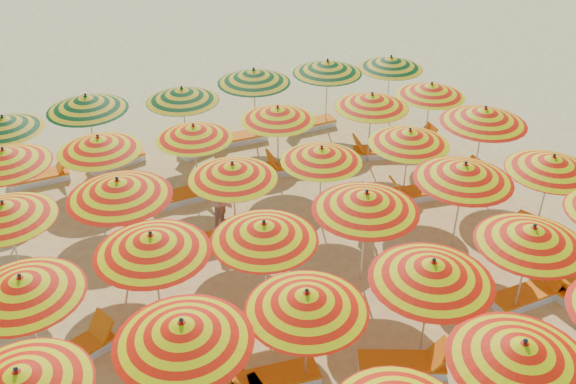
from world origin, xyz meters
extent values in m
plane|color=#F1CB6B|center=(0.00, 0.00, 0.00)|extent=(120.00, 120.00, 0.00)
cone|color=#E36500|center=(1.27, -6.22, 2.21)|extent=(3.03, 3.03, 0.45)
sphere|color=black|center=(1.27, -6.22, 2.47)|extent=(0.08, 0.08, 0.08)
cone|color=#E36500|center=(-6.18, -3.64, 2.09)|extent=(2.68, 2.68, 0.43)
sphere|color=black|center=(-6.18, -3.64, 2.34)|extent=(0.07, 0.07, 0.07)
cylinder|color=silver|center=(-3.61, -3.72, 1.19)|extent=(0.05, 0.05, 2.38)
cone|color=#E36500|center=(-3.61, -3.72, 2.22)|extent=(2.73, 2.73, 0.45)
sphere|color=black|center=(-3.61, -3.72, 2.48)|extent=(0.08, 0.08, 0.08)
cylinder|color=silver|center=(-1.37, -3.70, 1.13)|extent=(0.04, 0.04, 2.26)
cone|color=#E36500|center=(-1.37, -3.70, 2.11)|extent=(2.73, 2.73, 0.43)
sphere|color=black|center=(-1.37, -3.70, 2.35)|extent=(0.08, 0.08, 0.08)
cylinder|color=silver|center=(1.07, -3.95, 1.19)|extent=(0.05, 0.05, 2.38)
cone|color=#E36500|center=(1.07, -3.95, 2.22)|extent=(2.71, 2.71, 0.45)
sphere|color=black|center=(1.07, -3.95, 2.48)|extent=(0.08, 0.08, 0.08)
cylinder|color=silver|center=(3.63, -3.69, 1.14)|extent=(0.04, 0.04, 2.29)
cone|color=#E36500|center=(3.63, -3.69, 2.14)|extent=(2.49, 2.49, 0.44)
sphere|color=black|center=(3.63, -3.69, 2.39)|extent=(0.08, 0.08, 0.08)
cylinder|color=silver|center=(-6.01, -1.36, 1.13)|extent=(0.04, 0.04, 2.26)
cone|color=#E36500|center=(-6.01, -1.36, 2.11)|extent=(2.30, 2.30, 0.43)
sphere|color=black|center=(-6.01, -1.36, 2.36)|extent=(0.08, 0.08, 0.08)
cylinder|color=silver|center=(-3.57, -1.09, 1.18)|extent=(0.04, 0.04, 2.35)
cone|color=#E36500|center=(-3.57, -1.09, 2.19)|extent=(2.89, 2.89, 0.45)
sphere|color=black|center=(-3.57, -1.09, 2.45)|extent=(0.08, 0.08, 0.08)
cylinder|color=silver|center=(-1.33, -1.45, 1.13)|extent=(0.04, 0.04, 2.26)
cone|color=#E36500|center=(-1.33, -1.45, 2.11)|extent=(2.85, 2.85, 0.43)
sphere|color=black|center=(-1.33, -1.45, 2.36)|extent=(0.08, 0.08, 0.08)
cylinder|color=silver|center=(1.06, -1.38, 1.19)|extent=(0.05, 0.05, 2.37)
cone|color=#E36500|center=(1.06, -1.38, 2.21)|extent=(2.90, 2.90, 0.45)
sphere|color=black|center=(1.06, -1.38, 2.47)|extent=(0.08, 0.08, 0.08)
cylinder|color=silver|center=(3.79, -1.13, 1.17)|extent=(0.04, 0.04, 2.35)
cone|color=#E36500|center=(3.79, -1.13, 2.19)|extent=(2.96, 2.96, 0.45)
sphere|color=black|center=(3.79, -1.13, 2.45)|extent=(0.08, 0.08, 0.08)
cylinder|color=silver|center=(6.14, -1.45, 1.11)|extent=(0.04, 0.04, 2.22)
cone|color=#E36500|center=(6.14, -1.45, 2.07)|extent=(2.79, 2.79, 0.42)
sphere|color=black|center=(6.14, -1.45, 2.32)|extent=(0.07, 0.07, 0.07)
cylinder|color=silver|center=(-6.24, 1.48, 1.10)|extent=(0.04, 0.04, 2.20)
cone|color=#E36500|center=(-6.24, 1.48, 2.05)|extent=(2.26, 2.26, 0.42)
sphere|color=black|center=(-6.24, 1.48, 2.29)|extent=(0.07, 0.07, 0.07)
cylinder|color=silver|center=(-3.82, 1.18, 1.19)|extent=(0.05, 0.05, 2.38)
cone|color=#E36500|center=(-3.82, 1.18, 2.22)|extent=(2.84, 2.84, 0.45)
sphere|color=black|center=(-3.82, 1.18, 2.49)|extent=(0.08, 0.08, 0.08)
cylinder|color=silver|center=(-1.13, 1.24, 1.09)|extent=(0.04, 0.04, 2.18)
cone|color=#E36500|center=(-1.13, 1.24, 2.04)|extent=(2.57, 2.57, 0.42)
sphere|color=black|center=(-1.13, 1.24, 2.28)|extent=(0.07, 0.07, 0.07)
cylinder|color=silver|center=(1.25, 1.31, 1.04)|extent=(0.04, 0.04, 2.09)
cone|color=#E36500|center=(1.25, 1.31, 1.95)|extent=(2.74, 2.74, 0.40)
sphere|color=black|center=(1.25, 1.31, 2.18)|extent=(0.07, 0.07, 0.07)
cylinder|color=silver|center=(3.74, 1.19, 1.08)|extent=(0.04, 0.04, 2.16)
cone|color=#E36500|center=(3.74, 1.19, 2.01)|extent=(2.79, 2.79, 0.41)
sphere|color=black|center=(3.74, 1.19, 2.25)|extent=(0.07, 0.07, 0.07)
cylinder|color=silver|center=(6.08, 1.17, 1.18)|extent=(0.05, 0.05, 2.37)
cone|color=#E36500|center=(6.08, 1.17, 2.21)|extent=(2.56, 2.56, 0.45)
sphere|color=black|center=(6.08, 1.17, 2.47)|extent=(0.08, 0.08, 0.08)
cylinder|color=silver|center=(-6.15, 3.94, 1.12)|extent=(0.04, 0.04, 2.24)
cone|color=#E36500|center=(-6.15, 3.94, 2.09)|extent=(2.56, 2.56, 0.43)
sphere|color=black|center=(-6.15, 3.94, 2.34)|extent=(0.07, 0.07, 0.07)
cylinder|color=silver|center=(-3.88, 3.87, 1.09)|extent=(0.04, 0.04, 2.17)
cone|color=#E36500|center=(-3.88, 3.87, 2.03)|extent=(2.26, 2.26, 0.41)
sphere|color=black|center=(-3.88, 3.87, 2.27)|extent=(0.07, 0.07, 0.07)
cylinder|color=silver|center=(-1.41, 3.76, 1.04)|extent=(0.04, 0.04, 2.09)
cone|color=#E36500|center=(-1.41, 3.76, 1.95)|extent=(2.46, 2.46, 0.40)
sphere|color=black|center=(-1.41, 3.76, 2.18)|extent=(0.07, 0.07, 0.07)
cylinder|color=silver|center=(1.08, 3.89, 1.06)|extent=(0.04, 0.04, 2.13)
cone|color=#E36500|center=(1.08, 3.89, 1.99)|extent=(2.36, 2.36, 0.41)
sphere|color=black|center=(1.08, 3.89, 2.22)|extent=(0.07, 0.07, 0.07)
cylinder|color=silver|center=(3.90, 3.53, 1.10)|extent=(0.04, 0.04, 2.19)
cone|color=#E36500|center=(3.90, 3.53, 2.05)|extent=(2.47, 2.47, 0.42)
sphere|color=black|center=(3.90, 3.53, 2.29)|extent=(0.07, 0.07, 0.07)
cylinder|color=silver|center=(6.05, 3.70, 1.06)|extent=(0.04, 0.04, 2.11)
cone|color=#E36500|center=(6.05, 3.70, 1.97)|extent=(2.73, 2.73, 0.40)
sphere|color=black|center=(6.05, 3.70, 2.20)|extent=(0.07, 0.07, 0.07)
cylinder|color=silver|center=(-6.12, 6.17, 1.07)|extent=(0.04, 0.04, 2.13)
cone|color=#6C5A05|center=(-6.12, 6.17, 1.99)|extent=(2.77, 2.77, 0.41)
sphere|color=black|center=(-6.12, 6.17, 2.22)|extent=(0.07, 0.07, 0.07)
cylinder|color=silver|center=(-3.86, 6.27, 1.16)|extent=(0.04, 0.04, 2.32)
cone|color=#6C5A05|center=(-3.86, 6.27, 2.17)|extent=(2.91, 2.91, 0.44)
sphere|color=black|center=(-3.86, 6.27, 2.42)|extent=(0.08, 0.08, 0.08)
cylinder|color=silver|center=(-1.13, 6.07, 1.10)|extent=(0.04, 0.04, 2.19)
cone|color=#6C5A05|center=(-1.13, 6.07, 2.05)|extent=(2.21, 2.21, 0.42)
sphere|color=black|center=(-1.13, 6.07, 2.29)|extent=(0.07, 0.07, 0.07)
cylinder|color=silver|center=(1.25, 6.36, 1.16)|extent=(0.04, 0.04, 2.31)
cone|color=#6C5A05|center=(1.25, 6.36, 2.16)|extent=(2.57, 2.57, 0.44)
sphere|color=black|center=(1.25, 6.36, 2.41)|extent=(0.08, 0.08, 0.08)
cylinder|color=silver|center=(3.76, 6.27, 1.14)|extent=(0.04, 0.04, 2.27)
cone|color=#6C5A05|center=(3.76, 6.27, 2.12)|extent=(2.58, 2.58, 0.43)
sphere|color=black|center=(3.76, 6.27, 2.37)|extent=(0.08, 0.08, 0.08)
cylinder|color=silver|center=(5.98, 6.03, 1.09)|extent=(0.04, 0.04, 2.18)
cone|color=#6C5A05|center=(5.98, 6.03, 2.03)|extent=(2.51, 2.51, 0.41)
sphere|color=black|center=(5.98, 6.03, 2.27)|extent=(0.07, 0.07, 0.07)
cube|color=white|center=(-1.92, -3.53, 0.10)|extent=(1.75, 0.76, 0.20)
cube|color=orange|center=(-1.92, -3.53, 0.23)|extent=(1.75, 0.76, 0.06)
cube|color=orange|center=(-2.62, -3.45, 0.45)|extent=(0.43, 0.62, 0.48)
cube|color=white|center=(0.52, -4.13, 0.10)|extent=(1.79, 1.21, 0.20)
cube|color=orange|center=(0.52, -4.13, 0.23)|extent=(1.79, 1.21, 0.06)
cube|color=orange|center=(1.16, -4.41, 0.45)|extent=(0.56, 0.68, 0.48)
cube|color=white|center=(4.18, -3.44, 0.10)|extent=(1.72, 0.64, 0.20)
cube|color=orange|center=(4.18, -3.44, 0.23)|extent=(1.72, 0.64, 0.06)
cube|color=orange|center=(4.88, -3.41, 0.45)|extent=(0.39, 0.59, 0.48)
cube|color=orange|center=(4.92, -3.63, 0.45)|extent=(0.43, 0.62, 0.48)
cube|color=white|center=(-5.46, -1.41, 0.10)|extent=(1.79, 1.22, 0.20)
cube|color=orange|center=(-5.46, -1.41, 0.23)|extent=(1.79, 1.22, 0.06)
cube|color=orange|center=(-4.82, -1.12, 0.45)|extent=(0.57, 0.68, 0.48)
cube|color=white|center=(5.59, -1.33, 0.10)|extent=(1.79, 1.24, 0.20)
cube|color=orange|center=(5.59, -1.33, 0.23)|extent=(1.79, 1.24, 0.06)
cube|color=orange|center=(4.95, -1.62, 0.45)|extent=(0.58, 0.68, 0.48)
cube|color=white|center=(-1.68, 1.21, 0.10)|extent=(1.77, 0.85, 0.20)
cube|color=orange|center=(-1.68, 1.21, 0.23)|extent=(1.77, 0.85, 0.06)
cube|color=orange|center=(-0.99, 1.09, 0.45)|extent=(0.45, 0.63, 0.48)
cube|color=white|center=(4.29, 1.17, 0.10)|extent=(1.76, 0.81, 0.20)
cube|color=orange|center=(4.29, 1.17, 0.23)|extent=(1.76, 0.81, 0.06)
cube|color=orange|center=(3.60, 1.27, 0.45)|extent=(0.44, 0.62, 0.48)
cube|color=white|center=(5.53, 1.31, 0.10)|extent=(1.75, 0.76, 0.20)
cube|color=orange|center=(5.53, 1.31, 0.23)|extent=(1.75, 0.76, 0.06)
cube|color=orange|center=(6.23, 1.38, 0.45)|extent=(0.42, 0.62, 0.48)
cube|color=white|center=(-1.96, 3.55, 0.10)|extent=(1.73, 0.69, 0.20)
cube|color=orange|center=(-1.96, 3.55, 0.23)|extent=(1.73, 0.69, 0.06)
cube|color=orange|center=(-1.26, 3.59, 0.45)|extent=(0.40, 0.60, 0.48)
cube|color=white|center=(1.63, 3.85, 0.10)|extent=(1.79, 0.97, 0.20)
cube|color=orange|center=(1.63, 3.85, 0.23)|extent=(1.79, 0.97, 0.06)
cube|color=orange|center=(0.95, 4.02, 0.45)|extent=(0.49, 0.65, 0.48)
cube|color=white|center=(4.45, 3.71, 0.10)|extent=(1.80, 1.08, 0.20)
cube|color=orange|center=(4.45, 3.71, 0.23)|extent=(1.80, 1.08, 0.06)
cube|color=orange|center=(3.78, 3.92, 0.45)|extent=(0.53, 0.66, 0.48)
cube|color=white|center=(5.50, 3.79, 0.10)|extent=(1.72, 0.64, 0.20)
cube|color=orange|center=(5.50, 3.79, 0.23)|extent=(1.72, 0.64, 0.06)
cube|color=orange|center=(6.20, 3.77, 0.45)|extent=(0.38, 0.59, 0.48)
cube|color=white|center=(-5.57, 6.12, 0.10)|extent=(1.72, 0.66, 0.20)
cube|color=orange|center=(-5.57, 6.12, 0.23)|extent=(1.72, 0.66, 0.06)
cube|color=orange|center=(-4.87, 6.15, 0.45)|extent=(0.39, 0.60, 0.48)
cube|color=white|center=(-3.31, 6.27, 0.10)|extent=(1.79, 0.97, 0.20)
cube|color=orange|center=(-3.31, 6.27, 0.23)|extent=(1.79, 0.97, 0.06)
cube|color=orange|center=(-3.99, 6.11, 0.45)|extent=(0.49, 0.65, 0.48)
cube|color=white|center=(-0.58, 6.16, 0.10)|extent=(1.79, 1.17, 0.20)
cube|color=orange|center=(-0.58, 6.16, 0.23)|extent=(1.79, 1.17, 0.06)
cube|color=orange|center=(-1.22, 5.90, 0.45)|extent=(0.56, 0.67, 0.48)
cube|color=white|center=(0.70, 6.25, 0.10)|extent=(1.70, 0.58, 0.20)
cube|color=orange|center=(0.70, 6.25, 0.23)|extent=(1.70, 0.58, 0.06)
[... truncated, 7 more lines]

